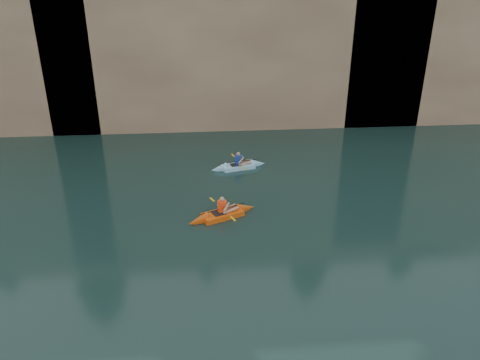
{
  "coord_description": "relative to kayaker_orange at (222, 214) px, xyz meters",
  "views": [
    {
      "loc": [
        -0.45,
        -7.76,
        10.09
      ],
      "look_at": [
        0.81,
        7.36,
        3.0
      ],
      "focal_mm": 35.0,
      "sensor_mm": 36.0,
      "label": 1
    }
  ],
  "objects": [
    {
      "name": "cliff",
      "position": [
        -0.25,
        19.98,
        5.85
      ],
      "size": [
        70.0,
        16.0,
        12.0
      ],
      "primitive_type": "cube",
      "color": "tan",
      "rests_on": "ground"
    },
    {
      "name": "sea_cave_east",
      "position": [
        9.75,
        11.93,
        2.1
      ],
      "size": [
        5.0,
        1.0,
        4.5
      ],
      "primitive_type": "cube",
      "color": "black",
      "rests_on": "ground"
    },
    {
      "name": "kayaker_orange",
      "position": [
        0.0,
        0.0,
        0.0
      ],
      "size": [
        3.21,
        2.22,
        1.21
      ],
      "rotation": [
        0.0,
        0.0,
        0.42
      ],
      "color": "#DF500E",
      "rests_on": "ground"
    },
    {
      "name": "cliff_slab_center",
      "position": [
        1.75,
        12.58,
        5.55
      ],
      "size": [
        24.0,
        2.4,
        11.4
      ],
      "primitive_type": "cube",
      "color": "tan",
      "rests_on": "ground"
    },
    {
      "name": "kayaker_ltblue_mid",
      "position": [
        1.12,
        5.23,
        -0.01
      ],
      "size": [
        3.13,
        2.25,
        1.16
      ],
      "rotation": [
        0.0,
        0.0,
        0.24
      ],
      "color": "#98DCFF",
      "rests_on": "ground"
    },
    {
      "name": "sea_cave_center",
      "position": [
        -4.25,
        11.93,
        1.45
      ],
      "size": [
        3.5,
        1.0,
        3.2
      ],
      "primitive_type": "cube",
      "color": "black",
      "rests_on": "ground"
    }
  ]
}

